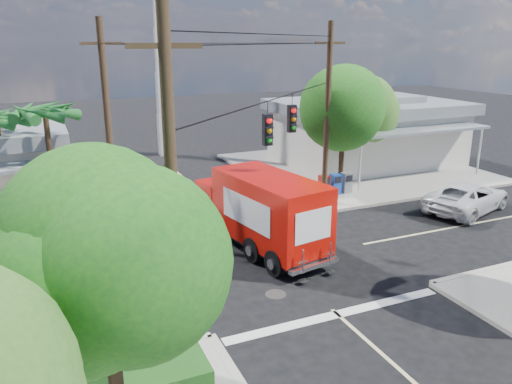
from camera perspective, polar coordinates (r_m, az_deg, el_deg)
ground at (r=19.37m, az=2.38°, el=-7.83°), size 120.00×120.00×0.00m
sidewalk_ne at (r=33.51m, az=11.07°, el=2.72°), size 14.12×14.12×0.14m
road_markings at (r=18.19m, az=4.43°, el=-9.58°), size 32.00×32.00×0.01m
building_ne at (r=34.84m, az=12.49°, el=6.96°), size 11.80×10.20×4.50m
radio_tower at (r=36.82m, az=-10.80°, el=12.79°), size 0.80×0.80×17.00m
tree_sw_front at (r=9.11m, az=-16.77°, el=-8.31°), size 3.88×3.78×6.03m
tree_ne_front at (r=27.27m, az=10.09°, el=9.63°), size 4.21×4.14×6.66m
tree_ne_back at (r=30.60m, az=11.87°, el=9.20°), size 3.77×3.66×5.82m
palm_nw_front at (r=23.50m, az=-22.95°, el=8.11°), size 3.01×3.08×5.59m
utility_poles at (r=18.78m, az=-3.98°, el=6.35°), size 12.00×10.68×9.00m
vending_boxes at (r=27.24m, az=9.05°, el=0.90°), size 1.90×0.50×1.10m
delivery_truck at (r=19.98m, az=0.49°, el=-2.13°), size 3.41×7.46×3.12m
parked_car at (r=26.67m, az=23.01°, el=-0.52°), size 5.76×3.99×1.46m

